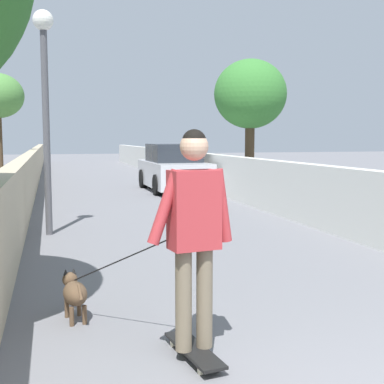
{
  "coord_description": "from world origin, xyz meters",
  "views": [
    {
      "loc": [
        -1.64,
        2.23,
        1.75
      ],
      "look_at": [
        5.11,
        0.35,
        1.0
      ],
      "focal_mm": 47.72,
      "sensor_mm": 36.0,
      "label": 1
    }
  ],
  "objects_px": {
    "dog": "(75,292)",
    "car_near": "(173,169)",
    "skateboard": "(194,350)",
    "person_skateboarder": "(194,222)",
    "tree_right_far": "(250,95)",
    "lamp_post": "(45,81)"
  },
  "relations": [
    {
      "from": "dog",
      "to": "car_near",
      "type": "xyz_separation_m",
      "value": [
        11.43,
        -3.72,
        0.44
      ]
    },
    {
      "from": "skateboard",
      "to": "person_skateboarder",
      "type": "distance_m",
      "value": 1.03
    },
    {
      "from": "tree_right_far",
      "to": "lamp_post",
      "type": "xyz_separation_m",
      "value": [
        -5.19,
        5.96,
        -0.29
      ]
    },
    {
      "from": "tree_right_far",
      "to": "person_skateboarder",
      "type": "height_order",
      "value": "tree_right_far"
    },
    {
      "from": "skateboard",
      "to": "person_skateboarder",
      "type": "relative_size",
      "value": 0.47
    },
    {
      "from": "tree_right_far",
      "to": "person_skateboarder",
      "type": "xyz_separation_m",
      "value": [
        -10.89,
        4.85,
        -1.93
      ]
    },
    {
      "from": "tree_right_far",
      "to": "dog",
      "type": "relative_size",
      "value": 2.84
    },
    {
      "from": "lamp_post",
      "to": "car_near",
      "type": "relative_size",
      "value": 1.0
    },
    {
      "from": "car_near",
      "to": "person_skateboarder",
      "type": "bearing_deg",
      "value": 167.24
    },
    {
      "from": "lamp_post",
      "to": "dog",
      "type": "distance_m",
      "value": 5.19
    },
    {
      "from": "tree_right_far",
      "to": "car_near",
      "type": "height_order",
      "value": "tree_right_far"
    },
    {
      "from": "lamp_post",
      "to": "person_skateboarder",
      "type": "xyz_separation_m",
      "value": [
        -5.71,
        -1.11,
        -1.64
      ]
    },
    {
      "from": "lamp_post",
      "to": "car_near",
      "type": "distance_m",
      "value": 8.18
    },
    {
      "from": "lamp_post",
      "to": "car_near",
      "type": "bearing_deg",
      "value": -29.96
    },
    {
      "from": "person_skateboarder",
      "to": "dog",
      "type": "height_order",
      "value": "person_skateboarder"
    },
    {
      "from": "dog",
      "to": "car_near",
      "type": "relative_size",
      "value": 0.37
    },
    {
      "from": "person_skateboarder",
      "to": "skateboard",
      "type": "bearing_deg",
      "value": 45.0
    },
    {
      "from": "lamp_post",
      "to": "person_skateboarder",
      "type": "bearing_deg",
      "value": -168.98
    },
    {
      "from": "tree_right_far",
      "to": "skateboard",
      "type": "xyz_separation_m",
      "value": [
        -10.89,
        4.85,
        -2.96
      ]
    },
    {
      "from": "tree_right_far",
      "to": "dog",
      "type": "distance_m",
      "value": 11.63
    },
    {
      "from": "lamp_post",
      "to": "skateboard",
      "type": "xyz_separation_m",
      "value": [
        -5.71,
        -1.11,
        -2.67
      ]
    },
    {
      "from": "tree_right_far",
      "to": "dog",
      "type": "xyz_separation_m",
      "value": [
        -9.75,
        5.72,
        -2.75
      ]
    }
  ]
}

